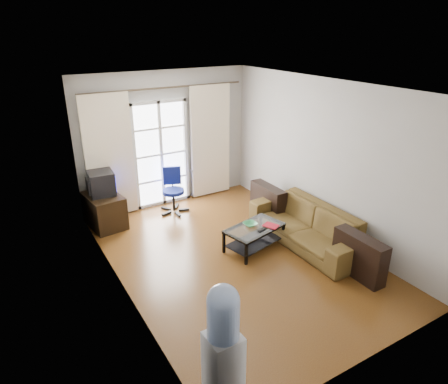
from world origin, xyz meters
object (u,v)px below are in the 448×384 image
object	(u,v)px
sofa	(307,225)
water_cooler	(223,351)
crt_tv	(100,183)
tv_stand	(104,211)
task_chair	(174,199)
coffee_table	(254,235)

from	to	relation	value
sofa	water_cooler	size ratio (longest dim) A/B	1.54
water_cooler	sofa	bearing A→B (deg)	34.94
crt_tv	tv_stand	bearing A→B (deg)	-87.70
task_chair	water_cooler	world-z (taller)	water_cooler
coffee_table	tv_stand	distance (m)	2.84
coffee_table	water_cooler	xyz separation A→B (m)	(-2.02, -2.40, 0.51)
water_cooler	tv_stand	bearing A→B (deg)	87.71
sofa	crt_tv	xyz separation A→B (m)	(-2.80, 2.46, 0.50)
coffee_table	task_chair	world-z (taller)	task_chair
coffee_table	crt_tv	size ratio (longest dim) A/B	2.14
sofa	tv_stand	distance (m)	3.69
crt_tv	task_chair	distance (m)	1.47
tv_stand	crt_tv	size ratio (longest dim) A/B	1.66
sofa	tv_stand	world-z (taller)	sofa
tv_stand	water_cooler	world-z (taller)	water_cooler
tv_stand	water_cooler	bearing A→B (deg)	-98.38
coffee_table	crt_tv	bearing A→B (deg)	131.35
water_cooler	crt_tv	bearing A→B (deg)	87.70
tv_stand	task_chair	world-z (taller)	task_chair
sofa	water_cooler	distance (m)	3.62
coffee_table	sofa	bearing A→B (deg)	-18.35
tv_stand	task_chair	distance (m)	1.36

